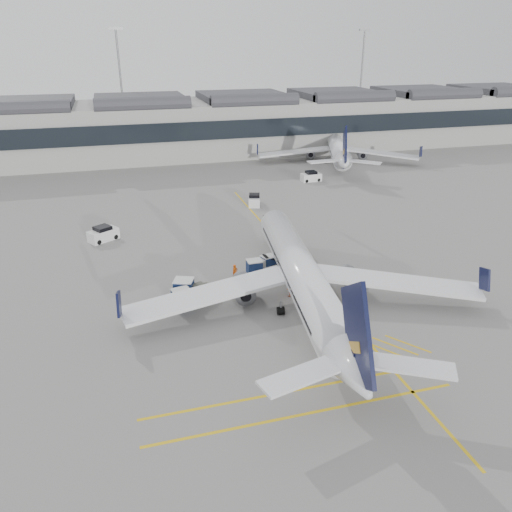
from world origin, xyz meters
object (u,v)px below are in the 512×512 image
object	(u,v)px
belt_loader	(269,265)
pushback_tug	(199,292)
ramp_agent_b	(290,289)
baggage_cart_a	(268,262)
airliner_main	(302,277)
ramp_agent_a	(235,273)

from	to	relation	value
belt_loader	pushback_tug	xyz separation A→B (m)	(-8.41, -4.40, 0.13)
belt_loader	ramp_agent_b	bearing A→B (deg)	-93.45
baggage_cart_a	pushback_tug	size ratio (longest dim) A/B	0.62
airliner_main	belt_loader	world-z (taller)	airliner_main
belt_loader	ramp_agent_b	world-z (taller)	belt_loader
belt_loader	ramp_agent_b	distance (m)	6.34
airliner_main	baggage_cart_a	distance (m)	8.49
ramp_agent_b	baggage_cart_a	bearing A→B (deg)	-112.28
airliner_main	baggage_cart_a	xyz separation A→B (m)	(-0.71, 8.22, -2.00)
airliner_main	ramp_agent_b	xyz separation A→B (m)	(-0.54, 1.80, -2.07)
airliner_main	ramp_agent_b	size ratio (longest dim) A/B	23.36
pushback_tug	ramp_agent_b	bearing A→B (deg)	-31.38
ramp_agent_a	ramp_agent_b	bearing A→B (deg)	-72.66
baggage_cart_a	ramp_agent_a	bearing A→B (deg)	-176.54
baggage_cart_a	ramp_agent_a	world-z (taller)	ramp_agent_a
ramp_agent_b	pushback_tug	xyz separation A→B (m)	(-8.57, 1.93, -0.13)
airliner_main	ramp_agent_a	bearing A→B (deg)	133.97
baggage_cart_a	ramp_agent_a	distance (m)	4.41
belt_loader	baggage_cart_a	size ratio (longest dim) A/B	2.37
airliner_main	ramp_agent_b	bearing A→B (deg)	114.42
ramp_agent_a	pushback_tug	xyz separation A→B (m)	(-4.29, -2.87, -0.24)
ramp_agent_a	ramp_agent_b	world-z (taller)	ramp_agent_a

